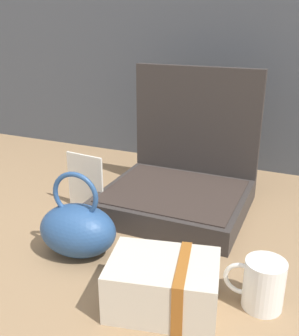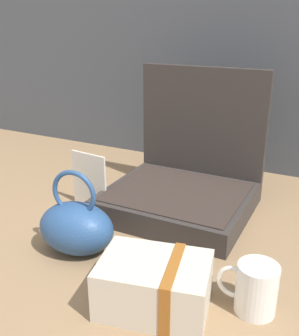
{
  "view_description": "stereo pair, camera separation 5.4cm",
  "coord_description": "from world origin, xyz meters",
  "px_view_note": "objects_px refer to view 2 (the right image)",
  "views": [
    {
      "loc": [
        0.36,
        -0.82,
        0.51
      ],
      "look_at": [
        0.01,
        -0.02,
        0.18
      ],
      "focal_mm": 42.39,
      "sensor_mm": 36.0,
      "label": 1
    },
    {
      "loc": [
        0.41,
        -0.8,
        0.51
      ],
      "look_at": [
        0.01,
        -0.02,
        0.18
      ],
      "focal_mm": 42.39,
      "sensor_mm": 36.0,
      "label": 2
    }
  ],
  "objects_px": {
    "coffee_mug": "(255,288)",
    "open_suitcase": "(185,180)",
    "info_card_left": "(89,181)",
    "cream_toiletry_bag": "(156,285)",
    "teal_pouch_handbag": "(76,227)"
  },
  "relations": [
    {
      "from": "cream_toiletry_bag",
      "to": "info_card_left",
      "type": "distance_m",
      "value": 0.46
    },
    {
      "from": "cream_toiletry_bag",
      "to": "coffee_mug",
      "type": "distance_m",
      "value": 0.18
    },
    {
      "from": "open_suitcase",
      "to": "cream_toiletry_bag",
      "type": "relative_size",
      "value": 1.69
    },
    {
      "from": "open_suitcase",
      "to": "info_card_left",
      "type": "distance_m",
      "value": 0.27
    },
    {
      "from": "teal_pouch_handbag",
      "to": "info_card_left",
      "type": "relative_size",
      "value": 1.25
    },
    {
      "from": "open_suitcase",
      "to": "coffee_mug",
      "type": "distance_m",
      "value": 0.45
    },
    {
      "from": "cream_toiletry_bag",
      "to": "info_card_left",
      "type": "bearing_deg",
      "value": 140.34
    },
    {
      "from": "info_card_left",
      "to": "cream_toiletry_bag",
      "type": "bearing_deg",
      "value": -33.43
    },
    {
      "from": "cream_toiletry_bag",
      "to": "teal_pouch_handbag",
      "type": "bearing_deg",
      "value": 160.25
    },
    {
      "from": "open_suitcase",
      "to": "coffee_mug",
      "type": "height_order",
      "value": "open_suitcase"
    },
    {
      "from": "open_suitcase",
      "to": "teal_pouch_handbag",
      "type": "bearing_deg",
      "value": -111.01
    },
    {
      "from": "open_suitcase",
      "to": "cream_toiletry_bag",
      "type": "height_order",
      "value": "open_suitcase"
    },
    {
      "from": "cream_toiletry_bag",
      "to": "info_card_left",
      "type": "relative_size",
      "value": 1.4
    },
    {
      "from": "coffee_mug",
      "to": "cream_toiletry_bag",
      "type": "bearing_deg",
      "value": -155.98
    },
    {
      "from": "coffee_mug",
      "to": "open_suitcase",
      "type": "bearing_deg",
      "value": 128.92
    }
  ]
}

